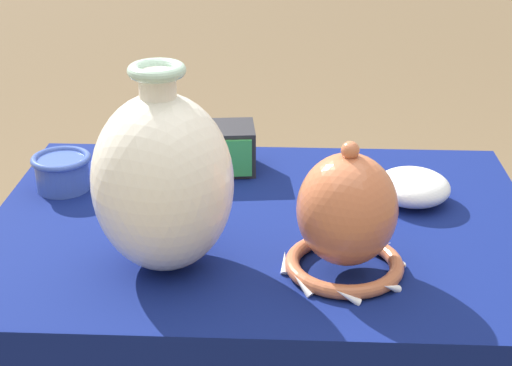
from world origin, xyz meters
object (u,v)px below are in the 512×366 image
at_px(cup_wide_cobalt, 62,171).
at_px(vase_dome_bell, 347,219).
at_px(mosaic_tile_box, 221,149).
at_px(vase_tall_bulbous, 163,181).
at_px(bowl_shallow_porcelain, 413,187).

bearing_deg(cup_wide_cobalt, vase_dome_bell, -28.32).
height_order(vase_dome_bell, mosaic_tile_box, vase_dome_bell).
height_order(vase_tall_bulbous, mosaic_tile_box, vase_tall_bulbous).
bearing_deg(vase_dome_bell, bowl_shallow_porcelain, 61.25).
distance_m(vase_dome_bell, bowl_shallow_porcelain, 0.28).
bearing_deg(vase_tall_bulbous, bowl_shallow_porcelain, 30.30).
bearing_deg(mosaic_tile_box, bowl_shallow_porcelain, -26.21).
relative_size(vase_tall_bulbous, vase_dome_bell, 1.48).
distance_m(vase_tall_bulbous, vase_dome_bell, 0.27).
xyz_separation_m(mosaic_tile_box, bowl_shallow_porcelain, (0.35, -0.13, -0.02)).
distance_m(vase_dome_bell, mosaic_tile_box, 0.43).
distance_m(mosaic_tile_box, bowl_shallow_porcelain, 0.37).
xyz_separation_m(vase_tall_bulbous, cup_wide_cobalt, (-0.23, 0.26, -0.10)).
distance_m(vase_tall_bulbous, cup_wide_cobalt, 0.36).
distance_m(vase_tall_bulbous, mosaic_tile_box, 0.38).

